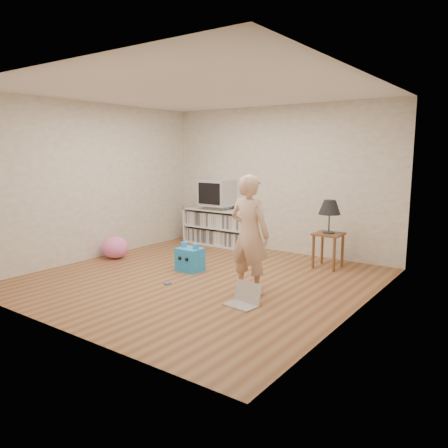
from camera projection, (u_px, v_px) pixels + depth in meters
ground at (200, 279)px, 6.24m from camera, size 4.50×4.50×0.00m
walls at (200, 188)px, 6.03m from camera, size 4.52×4.52×2.60m
ceiling at (199, 91)px, 5.82m from camera, size 4.50×4.50×0.01m
media_unit at (218, 227)px, 8.51m from camera, size 1.40×0.45×0.70m
dvd_deck at (217, 207)px, 8.43m from camera, size 0.45×0.35×0.07m
crt_tv at (217, 193)px, 8.38m from camera, size 0.60×0.53×0.50m
side_table at (328, 242)px, 6.79m from camera, size 0.42×0.42×0.55m
table_lamp at (330, 208)px, 6.70m from camera, size 0.34×0.34×0.52m
person at (250, 235)px, 5.51m from camera, size 0.56×0.38×1.52m
laptop at (244, 299)px, 5.18m from camera, size 0.41×0.34×0.26m
playing_cards at (167, 284)px, 5.99m from camera, size 0.08×0.10×0.02m
plush_blue at (190, 259)px, 6.65m from camera, size 0.38×0.33×0.43m
plush_pink at (115, 247)px, 7.43m from camera, size 0.50×0.50×0.38m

